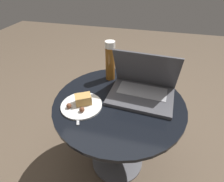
# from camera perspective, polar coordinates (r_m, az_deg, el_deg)

# --- Properties ---
(ground_plane) EXTENTS (6.00, 6.00, 0.00)m
(ground_plane) POSITION_cam_1_polar(r_m,az_deg,el_deg) (1.35, 1.72, -21.53)
(ground_plane) COLOR brown
(table) EXTENTS (0.70, 0.70, 0.55)m
(table) POSITION_cam_1_polar(r_m,az_deg,el_deg) (1.02, 2.14, -9.09)
(table) COLOR #515156
(table) RESTS_ON ground_plane
(napkin) EXTENTS (0.15, 0.11, 0.00)m
(napkin) POSITION_cam_1_polar(r_m,az_deg,el_deg) (0.93, -9.81, -3.92)
(napkin) COLOR #B7332D
(napkin) RESTS_ON table
(laptop) EXTENTS (0.36, 0.28, 0.25)m
(laptop) POSITION_cam_1_polar(r_m,az_deg,el_deg) (0.95, 9.91, 1.20)
(laptop) COLOR #47474C
(laptop) RESTS_ON table
(beer_glass) EXTENTS (0.06, 0.06, 0.24)m
(beer_glass) POSITION_cam_1_polar(r_m,az_deg,el_deg) (1.05, -0.61, 9.81)
(beer_glass) COLOR brown
(beer_glass) RESTS_ON table
(snack_plate) EXTENTS (0.21, 0.21, 0.06)m
(snack_plate) POSITION_cam_1_polar(r_m,az_deg,el_deg) (0.90, -9.83, -4.00)
(snack_plate) COLOR silver
(snack_plate) RESTS_ON table
(fork) EXTENTS (0.09, 0.18, 0.00)m
(fork) POSITION_cam_1_polar(r_m,az_deg,el_deg) (0.89, -11.08, -5.84)
(fork) COLOR #B2B2B7
(fork) RESTS_ON table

